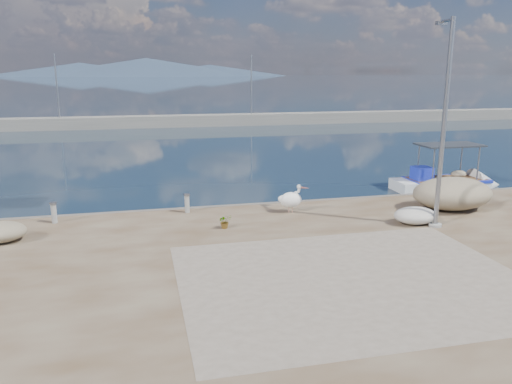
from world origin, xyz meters
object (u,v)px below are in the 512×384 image
Objects in this scene: boat_right at (445,185)px; lamp_post at (443,132)px; bollard_near at (187,202)px; pelican at (291,199)px.

boat_right is 9.18m from lamp_post.
lamp_post is 9.51× the size of bollard_near.
lamp_post reaches higher than bollard_near.
boat_right is at bearing 38.80° from pelican.
lamp_post is at bearing -24.31° from bollard_near.
lamp_post is (4.40, -2.83, 2.78)m from pelican.
pelican is at bearing -13.26° from bollard_near.
pelican is (-9.35, -4.01, 0.81)m from boat_right.
pelican is 4.01m from bollard_near.
boat_right is at bearing 13.14° from bollard_near.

